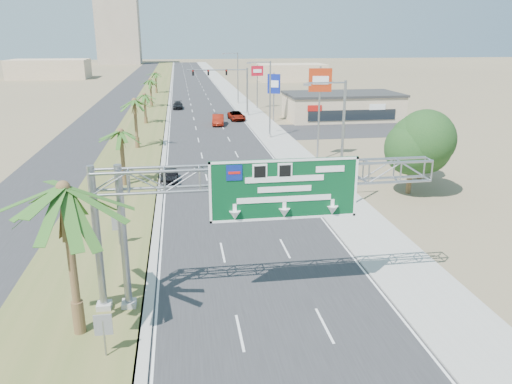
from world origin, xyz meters
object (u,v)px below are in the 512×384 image
Objects in this scene: sign_gantry at (251,187)px; car_left_lane at (169,175)px; store_building at (342,107)px; car_mid_lane at (218,120)px; pole_sign_red_far at (257,74)px; palm_near at (63,189)px; car_far at (178,105)px; pole_sign_red_near at (320,87)px; car_right_lane at (236,116)px; signal_mast at (235,87)px; pole_sign_blue at (274,86)px.

sign_gantry reaches higher than car_left_lane.
car_mid_lane is at bearing -172.40° from store_building.
car_mid_lane is 0.61× the size of pole_sign_red_far.
car_far is at bearing 86.42° from palm_near.
car_mid_lane is at bearing 109.92° from pole_sign_red_near.
car_left_lane is 31.48m from car_mid_lane.
car_far is (4.65, 74.25, -6.29)m from palm_near.
sign_gantry reaches higher than car_right_lane.
car_mid_lane is (10.70, 55.26, -6.12)m from palm_near.
pole_sign_blue is at bearing -52.25° from signal_mast.
signal_mast reaches higher than pole_sign_blue.
car_right_lane is at bearing -94.56° from signal_mast.
pole_sign_blue reaches higher than sign_gantry.
signal_mast is 10.28m from car_mid_lane.
sign_gantry is 62.37m from signal_mast.
signal_mast reaches higher than store_building.
store_building is at bearing 67.64° from sign_gantry.
car_left_lane reaches higher than car_far.
pole_sign_blue is at bearing -27.53° from car_right_lane.
store_building is 17.30m from car_right_lane.
pole_sign_red_near is (19.59, 30.73, 1.04)m from palm_near.
signal_mast is at bearing 77.34° from palm_near.
car_left_lane is 0.53× the size of pole_sign_blue.
pole_sign_blue is (15.03, -17.12, 4.98)m from car_far.
store_building is (31.20, 58.00, -4.93)m from palm_near.
store_building is at bearing -9.46° from car_right_lane.
car_right_lane reaches higher than car_far.
car_right_lane is 17.43m from car_far.
sign_gantry is 72.61m from car_far.
palm_near reaches higher than car_left_lane.
palm_near is 74.66m from car_far.
car_left_lane is (-10.67, -39.40, -4.16)m from signal_mast.
sign_gantry is at bearing -85.75° from car_far.
car_right_lane is (10.32, 34.98, 0.01)m from car_left_lane.
pole_sign_red_near is (11.45, 28.80, 1.92)m from sign_gantry.
pole_sign_blue is at bearing 64.29° from car_left_lane.
sign_gantry is 3.77× the size of car_far.
palm_near is 1.66× the size of car_right_lane.
car_right_lane is 0.63× the size of pole_sign_red_far.
car_mid_lane is at bearing -112.86° from signal_mast.
palm_near is 25.62m from car_left_lane.
pole_sign_red_far is at bearing 62.92° from car_right_lane.
car_mid_lane is at bearing 77.58° from car_left_lane.
store_building is 1.79× the size of pole_sign_red_near.
signal_mast reaches higher than car_mid_lane.
sign_gantry is 2.20× the size of pole_sign_blue.
car_right_lane is at bearing 174.84° from store_building.
car_left_lane is 0.91× the size of car_far.
signal_mast reaches higher than car_right_lane.
palm_near is 65.60m from signal_mast.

